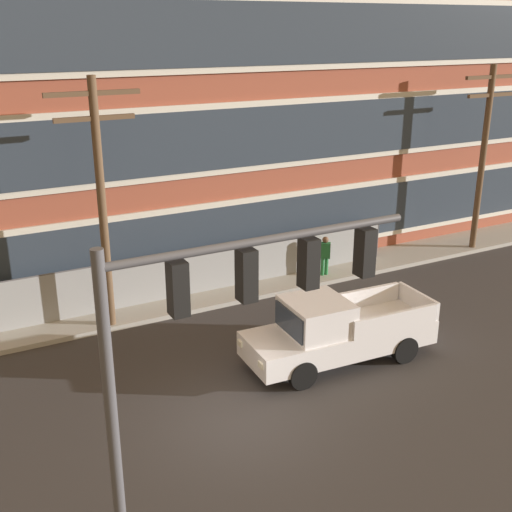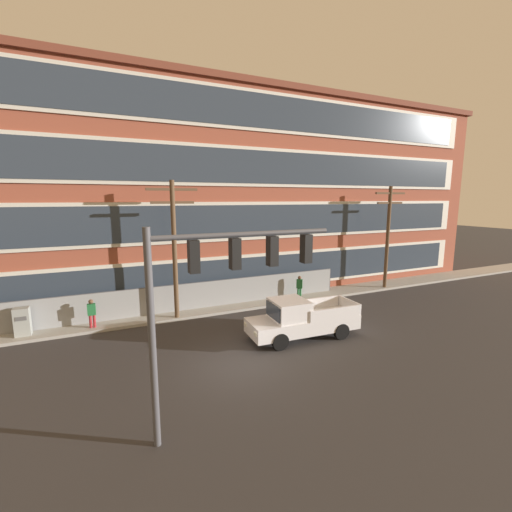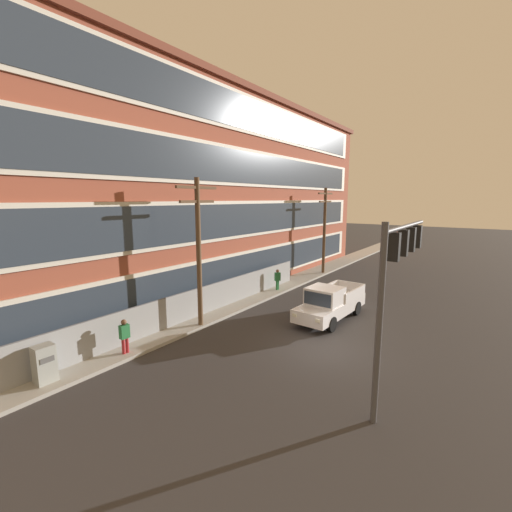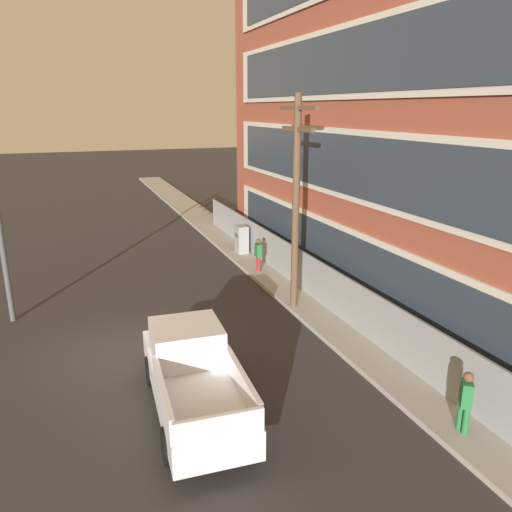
{
  "view_description": "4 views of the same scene",
  "coord_description": "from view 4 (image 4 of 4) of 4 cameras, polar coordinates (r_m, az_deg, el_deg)",
  "views": [
    {
      "loc": [
        -5.95,
        -12.07,
        9.17
      ],
      "look_at": [
        2.18,
        3.13,
        2.96
      ],
      "focal_mm": 45.0,
      "sensor_mm": 36.0,
      "label": 1
    },
    {
      "loc": [
        -4.96,
        -12.42,
        6.89
      ],
      "look_at": [
        3.07,
        5.07,
        3.63
      ],
      "focal_mm": 24.0,
      "sensor_mm": 36.0,
      "label": 2
    },
    {
      "loc": [
        -13.8,
        -5.94,
        6.81
      ],
      "look_at": [
        0.57,
        4.19,
        3.86
      ],
      "focal_mm": 24.0,
      "sensor_mm": 36.0,
      "label": 3
    },
    {
      "loc": [
        14.74,
        -1.1,
        7.35
      ],
      "look_at": [
        -0.16,
        4.58,
        2.62
      ],
      "focal_mm": 35.0,
      "sensor_mm": 36.0,
      "label": 4
    }
  ],
  "objects": [
    {
      "name": "pedestrian_near_cabinet",
      "position": [
        22.76,
        0.26,
        0.26
      ],
      "size": [
        0.41,
        0.25,
        1.69
      ],
      "color": "maroon",
      "rests_on": "ground"
    },
    {
      "name": "sidewalk_building_side",
      "position": [
        18.49,
        8.31,
        -6.82
      ],
      "size": [
        80.0,
        2.18,
        0.16
      ],
      "primitive_type": "cube",
      "color": "#9E9B93",
      "rests_on": "ground"
    },
    {
      "name": "pedestrian_by_fence",
      "position": [
        12.73,
        22.81,
        -14.97
      ],
      "size": [
        0.47,
        0.43,
        1.69
      ],
      "color": "#236B38",
      "rests_on": "ground"
    },
    {
      "name": "utility_pole_near_corner",
      "position": [
        17.96,
        4.6,
        7.1
      ],
      "size": [
        2.75,
        0.26,
        7.86
      ],
      "color": "brown",
      "rests_on": "ground"
    },
    {
      "name": "electrical_cabinet",
      "position": [
        25.72,
        -1.65,
        1.75
      ],
      "size": [
        0.69,
        0.57,
        1.58
      ],
      "color": "#939993",
      "rests_on": "ground"
    },
    {
      "name": "ground_plane",
      "position": [
        16.51,
        -15.08,
        -10.53
      ],
      "size": [
        160.0,
        160.0,
        0.0
      ],
      "primitive_type": "plane",
      "color": "#333030"
    },
    {
      "name": "pickup_truck_white",
      "position": [
        12.91,
        -7.31,
        -13.31
      ],
      "size": [
        5.72,
        2.22,
        2.03
      ],
      "color": "silver",
      "rests_on": "ground"
    },
    {
      "name": "chain_link_fence",
      "position": [
        20.57,
        5.23,
        -1.74
      ],
      "size": [
        25.99,
        0.06,
        1.82
      ],
      "color": "gray",
      "rests_on": "ground"
    }
  ]
}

